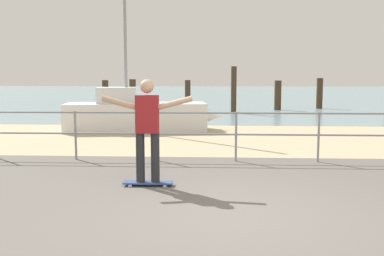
% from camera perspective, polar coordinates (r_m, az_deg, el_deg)
% --- Properties ---
extents(ground_plane, '(24.00, 10.00, 0.04)m').
position_cam_1_polar(ground_plane, '(4.93, 6.35, -14.79)').
color(ground_plane, '#605B56').
rests_on(ground_plane, ground).
extents(beach_strip, '(24.00, 6.00, 0.04)m').
position_cam_1_polar(beach_strip, '(12.71, 4.26, -1.34)').
color(beach_strip, tan).
rests_on(beach_strip, ground).
extents(sea_surface, '(72.00, 50.00, 0.04)m').
position_cam_1_polar(sea_surface, '(40.61, 3.40, 4.33)').
color(sea_surface, '#75939E').
rests_on(sea_surface, ground).
extents(railing_fence, '(10.13, 0.05, 1.05)m').
position_cam_1_polar(railing_fence, '(9.32, -4.74, -0.01)').
color(railing_fence, gray).
rests_on(railing_fence, ground).
extents(sailboat, '(5.05, 2.01, 5.84)m').
position_cam_1_polar(sailboat, '(14.32, -6.50, 1.69)').
color(sailboat, silver).
rests_on(sailboat, ground).
extents(skateboard, '(0.80, 0.21, 0.08)m').
position_cam_1_polar(skateboard, '(7.32, -5.61, -6.96)').
color(skateboard, '#334C8C').
rests_on(skateboard, ground).
extents(skateboarder, '(1.45, 0.22, 1.65)m').
position_cam_1_polar(skateboarder, '(7.16, -5.70, 0.45)').
color(skateboarder, '#26262B').
rests_on(skateboarder, skateboard).
extents(groyne_post_0, '(0.34, 0.34, 1.48)m').
position_cam_1_polar(groyne_post_0, '(25.02, -10.97, 4.31)').
color(groyne_post_0, '#422D1E').
rests_on(groyne_post_0, ground).
extents(groyne_post_1, '(0.29, 0.29, 1.58)m').
position_cam_1_polar(groyne_post_1, '(20.46, -7.55, 3.96)').
color(groyne_post_1, '#422D1E').
rests_on(groyne_post_1, ground).
extents(groyne_post_2, '(0.29, 0.29, 1.50)m').
position_cam_1_polar(groyne_post_2, '(23.48, -0.56, 4.29)').
color(groyne_post_2, '#422D1E').
rests_on(groyne_post_2, ground).
extents(groyne_post_3, '(0.26, 0.26, 2.16)m').
position_cam_1_polar(groyne_post_3, '(20.63, 5.33, 4.82)').
color(groyne_post_3, '#422D1E').
rests_on(groyne_post_3, ground).
extents(groyne_post_4, '(0.34, 0.34, 1.49)m').
position_cam_1_polar(groyne_post_4, '(22.86, 10.86, 4.09)').
color(groyne_post_4, '#422D1E').
rests_on(groyne_post_4, ground).
extents(groyne_post_5, '(0.32, 0.32, 1.61)m').
position_cam_1_polar(groyne_post_5, '(24.24, 15.92, 4.24)').
color(groyne_post_5, '#422D1E').
rests_on(groyne_post_5, ground).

